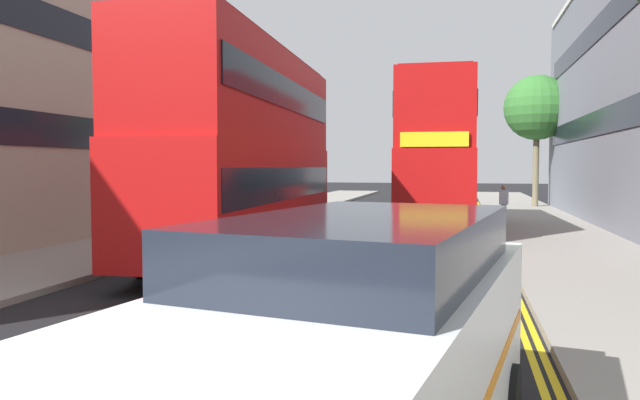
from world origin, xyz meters
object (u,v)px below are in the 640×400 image
object	(u,v)px
taxi_minivan	(355,361)
pedestrian_far	(504,204)
double_decker_bus_oncoming	(436,152)
double_decker_bus_away	(246,146)

from	to	relation	value
taxi_minivan	pedestrian_far	world-z (taller)	taxi_minivan
taxi_minivan	pedestrian_far	bearing A→B (deg)	83.38
double_decker_bus_oncoming	pedestrian_far	bearing A→B (deg)	23.53
double_decker_bus_oncoming	taxi_minivan	world-z (taller)	double_decker_bus_oncoming
double_decker_bus_away	double_decker_bus_oncoming	xyz separation A→B (m)	(4.74, 8.08, 0.00)
pedestrian_far	double_decker_bus_away	bearing A→B (deg)	-128.51
taxi_minivan	pedestrian_far	distance (m)	20.33
double_decker_bus_away	taxi_minivan	world-z (taller)	double_decker_bus_away
double_decker_bus_away	pedestrian_far	size ratio (longest dim) A/B	6.72
double_decker_bus_away	taxi_minivan	distance (m)	12.22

